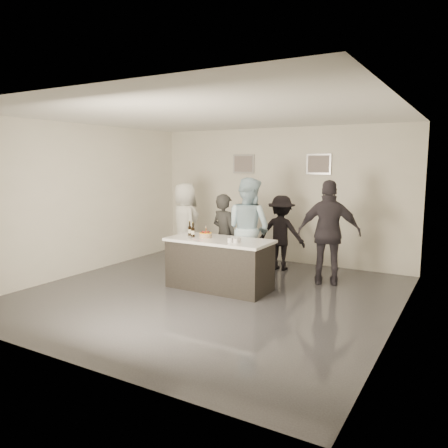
{
  "coord_description": "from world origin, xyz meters",
  "views": [
    {
      "loc": [
        3.85,
        -6.14,
        2.24
      ],
      "look_at": [
        0.0,
        0.5,
        1.15
      ],
      "focal_mm": 35.0,
      "sensor_mm": 36.0,
      "label": 1
    }
  ],
  "objects_px": {
    "bar_counter": "(219,264)",
    "person_guest_left": "(185,224)",
    "beer_bottle_b": "(193,230)",
    "person_guest_right": "(329,233)",
    "cake": "(206,235)",
    "person_main_blue": "(248,229)",
    "beer_bottle_a": "(190,229)",
    "person_guest_back": "(281,233)",
    "person_main_black": "(224,236)"
  },
  "relations": [
    {
      "from": "person_main_blue",
      "to": "person_guest_right",
      "type": "distance_m",
      "value": 1.5
    },
    {
      "from": "person_main_blue",
      "to": "person_guest_back",
      "type": "xyz_separation_m",
      "value": [
        0.25,
        1.03,
        -0.2
      ]
    },
    {
      "from": "bar_counter",
      "to": "beer_bottle_b",
      "type": "relative_size",
      "value": 7.15
    },
    {
      "from": "person_main_black",
      "to": "person_guest_left",
      "type": "relative_size",
      "value": 0.91
    },
    {
      "from": "beer_bottle_b",
      "to": "person_guest_right",
      "type": "height_order",
      "value": "person_guest_right"
    },
    {
      "from": "beer_bottle_b",
      "to": "person_main_black",
      "type": "relative_size",
      "value": 0.16
    },
    {
      "from": "beer_bottle_b",
      "to": "person_guest_right",
      "type": "distance_m",
      "value": 2.48
    },
    {
      "from": "beer_bottle_b",
      "to": "person_guest_right",
      "type": "bearing_deg",
      "value": 32.28
    },
    {
      "from": "bar_counter",
      "to": "person_guest_right",
      "type": "xyz_separation_m",
      "value": [
        1.58,
        1.26,
        0.51
      ]
    },
    {
      "from": "bar_counter",
      "to": "beer_bottle_a",
      "type": "height_order",
      "value": "beer_bottle_a"
    },
    {
      "from": "bar_counter",
      "to": "person_guest_right",
      "type": "relative_size",
      "value": 0.97
    },
    {
      "from": "person_main_black",
      "to": "person_guest_left",
      "type": "height_order",
      "value": "person_guest_left"
    },
    {
      "from": "person_main_blue",
      "to": "person_guest_left",
      "type": "bearing_deg",
      "value": 1.34
    },
    {
      "from": "person_guest_left",
      "to": "person_guest_right",
      "type": "bearing_deg",
      "value": -144.68
    },
    {
      "from": "bar_counter",
      "to": "person_main_black",
      "type": "distance_m",
      "value": 0.86
    },
    {
      "from": "cake",
      "to": "beer_bottle_a",
      "type": "relative_size",
      "value": 0.87
    },
    {
      "from": "person_main_blue",
      "to": "cake",
      "type": "bearing_deg",
      "value": 75.74
    },
    {
      "from": "person_guest_left",
      "to": "bar_counter",
      "type": "bearing_deg",
      "value": 176.91
    },
    {
      "from": "cake",
      "to": "beer_bottle_a",
      "type": "distance_m",
      "value": 0.37
    },
    {
      "from": "person_main_blue",
      "to": "beer_bottle_b",
      "type": "bearing_deg",
      "value": 67.2
    },
    {
      "from": "person_main_black",
      "to": "person_main_blue",
      "type": "xyz_separation_m",
      "value": [
        0.45,
        0.14,
        0.16
      ]
    },
    {
      "from": "bar_counter",
      "to": "beer_bottle_a",
      "type": "distance_m",
      "value": 0.87
    },
    {
      "from": "bar_counter",
      "to": "cake",
      "type": "distance_m",
      "value": 0.57
    },
    {
      "from": "beer_bottle_b",
      "to": "person_guest_left",
      "type": "relative_size",
      "value": 0.14
    },
    {
      "from": "cake",
      "to": "beer_bottle_b",
      "type": "xyz_separation_m",
      "value": [
        -0.22,
        -0.07,
        0.09
      ]
    },
    {
      "from": "bar_counter",
      "to": "cake",
      "type": "relative_size",
      "value": 8.18
    },
    {
      "from": "bar_counter",
      "to": "person_main_black",
      "type": "relative_size",
      "value": 1.13
    },
    {
      "from": "person_main_black",
      "to": "person_guest_back",
      "type": "height_order",
      "value": "person_main_black"
    },
    {
      "from": "cake",
      "to": "person_main_black",
      "type": "bearing_deg",
      "value": 91.73
    },
    {
      "from": "person_main_blue",
      "to": "bar_counter",
      "type": "bearing_deg",
      "value": 93.39
    },
    {
      "from": "cake",
      "to": "person_guest_right",
      "type": "xyz_separation_m",
      "value": [
        1.87,
        1.25,
        0.03
      ]
    },
    {
      "from": "person_main_blue",
      "to": "person_guest_left",
      "type": "xyz_separation_m",
      "value": [
        -1.71,
        0.34,
        -0.08
      ]
    },
    {
      "from": "cake",
      "to": "person_guest_right",
      "type": "relative_size",
      "value": 0.12
    },
    {
      "from": "person_main_blue",
      "to": "person_guest_back",
      "type": "distance_m",
      "value": 1.08
    },
    {
      "from": "cake",
      "to": "person_main_blue",
      "type": "distance_m",
      "value": 0.95
    },
    {
      "from": "person_main_blue",
      "to": "person_guest_back",
      "type": "height_order",
      "value": "person_main_blue"
    },
    {
      "from": "bar_counter",
      "to": "person_main_blue",
      "type": "bearing_deg",
      "value": 80.8
    },
    {
      "from": "bar_counter",
      "to": "beer_bottle_b",
      "type": "distance_m",
      "value": 0.78
    },
    {
      "from": "beer_bottle_a",
      "to": "person_guest_back",
      "type": "relative_size",
      "value": 0.17
    },
    {
      "from": "cake",
      "to": "beer_bottle_b",
      "type": "distance_m",
      "value": 0.25
    },
    {
      "from": "person_guest_right",
      "to": "beer_bottle_b",
      "type": "bearing_deg",
      "value": 14.27
    },
    {
      "from": "person_main_blue",
      "to": "person_guest_left",
      "type": "relative_size",
      "value": 1.08
    },
    {
      "from": "bar_counter",
      "to": "person_guest_left",
      "type": "height_order",
      "value": "person_guest_left"
    },
    {
      "from": "cake",
      "to": "bar_counter",
      "type": "bearing_deg",
      "value": -1.24
    },
    {
      "from": "bar_counter",
      "to": "person_main_blue",
      "type": "xyz_separation_m",
      "value": [
        0.14,
        0.85,
        0.53
      ]
    },
    {
      "from": "person_guest_right",
      "to": "person_main_blue",
      "type": "bearing_deg",
      "value": -2.31
    },
    {
      "from": "beer_bottle_b",
      "to": "person_guest_back",
      "type": "relative_size",
      "value": 0.17
    },
    {
      "from": "person_guest_right",
      "to": "person_guest_back",
      "type": "xyz_separation_m",
      "value": [
        -1.2,
        0.62,
        -0.18
      ]
    },
    {
      "from": "beer_bottle_b",
      "to": "person_main_blue",
      "type": "relative_size",
      "value": 0.13
    },
    {
      "from": "cake",
      "to": "person_main_blue",
      "type": "xyz_separation_m",
      "value": [
        0.43,
        0.85,
        0.04
      ]
    }
  ]
}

